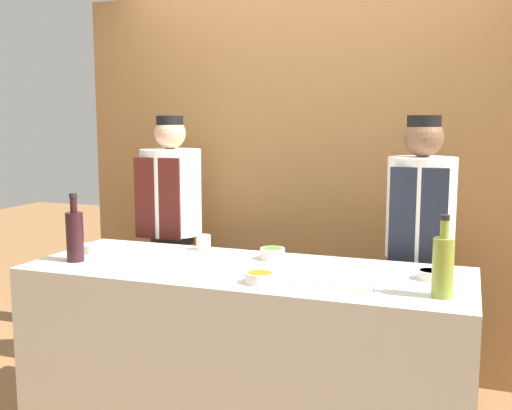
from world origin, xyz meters
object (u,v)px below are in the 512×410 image
at_px(sauce_bowl_brown, 94,248).
at_px(cup_cream, 203,242).
at_px(sauce_bowl_red, 430,274).
at_px(chef_right, 419,255).
at_px(sauce_bowl_orange, 260,277).
at_px(sauce_bowl_green, 273,253).
at_px(bottle_wine, 75,235).
at_px(cutting_board, 336,282).
at_px(chef_left, 172,238).
at_px(bottle_oil, 443,265).

bearing_deg(sauce_bowl_brown, cup_cream, 26.29).
xyz_separation_m(sauce_bowl_red, chef_right, (-0.09, 0.59, -0.05)).
bearing_deg(sauce_bowl_orange, sauce_bowl_green, 101.15).
distance_m(bottle_wine, chef_right, 1.79).
bearing_deg(cutting_board, chef_left, 146.14).
distance_m(sauce_bowl_red, cutting_board, 0.43).
distance_m(cutting_board, chef_left, 1.45).
xyz_separation_m(sauce_bowl_green, chef_left, (-0.81, 0.46, -0.06)).
relative_size(sauce_bowl_orange, cup_cream, 1.60).
xyz_separation_m(sauce_bowl_orange, chef_right, (0.59, 0.90, -0.05)).
bearing_deg(cutting_board, bottle_wine, -179.14).
height_order(sauce_bowl_red, sauce_bowl_brown, sauce_bowl_brown).
relative_size(bottle_oil, cup_cream, 4.07).
height_order(sauce_bowl_green, chef_left, chef_left).
distance_m(sauce_bowl_orange, chef_right, 1.08).
height_order(bottle_wine, chef_left, chef_left).
relative_size(chef_left, chef_right, 1.00).
distance_m(sauce_bowl_red, bottle_oil, 0.29).
relative_size(sauce_bowl_brown, sauce_bowl_orange, 0.97).
relative_size(bottle_wine, cup_cream, 4.19).
bearing_deg(sauce_bowl_orange, sauce_bowl_red, 24.35).
distance_m(sauce_bowl_brown, chef_left, 0.64).
bearing_deg(bottle_wine, sauce_bowl_red, 7.98).
bearing_deg(sauce_bowl_brown, bottle_wine, -81.36).
xyz_separation_m(cutting_board, chef_right, (0.28, 0.81, -0.04)).
height_order(sauce_bowl_brown, bottle_wine, bottle_wine).
xyz_separation_m(sauce_bowl_red, bottle_wine, (-1.67, -0.23, 0.11)).
distance_m(sauce_bowl_orange, chef_left, 1.27).
relative_size(sauce_bowl_red, cutting_board, 0.35).
bearing_deg(bottle_wine, bottle_oil, -0.94).
bearing_deg(sauce_bowl_green, sauce_bowl_brown, -169.98).
bearing_deg(chef_right, cutting_board, -109.01).
distance_m(bottle_wine, chef_left, 0.85).
bearing_deg(cup_cream, sauce_bowl_orange, -46.11).
bearing_deg(cup_cream, cutting_board, -27.92).
relative_size(sauce_bowl_red, chef_left, 0.07).
relative_size(sauce_bowl_green, bottle_wine, 0.37).
bearing_deg(bottle_wine, sauce_bowl_green, 21.90).
height_order(sauce_bowl_red, sauce_bowl_green, sauce_bowl_green).
xyz_separation_m(bottle_oil, bottle_wine, (-1.73, 0.03, 0.00)).
bearing_deg(sauce_bowl_brown, chef_left, 78.55).
bearing_deg(bottle_wine, sauce_bowl_brown, 98.64).
xyz_separation_m(sauce_bowl_green, cup_cream, (-0.42, 0.09, 0.01)).
relative_size(sauce_bowl_red, sauce_bowl_orange, 0.90).
height_order(cutting_board, cup_cream, cup_cream).
height_order(bottle_wine, chef_right, chef_right).
relative_size(sauce_bowl_red, bottle_oil, 0.35).
bearing_deg(sauce_bowl_brown, cutting_board, -7.66).
distance_m(bottle_oil, bottle_wine, 1.73).
xyz_separation_m(sauce_bowl_brown, sauce_bowl_green, (0.94, 0.17, 0.01)).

